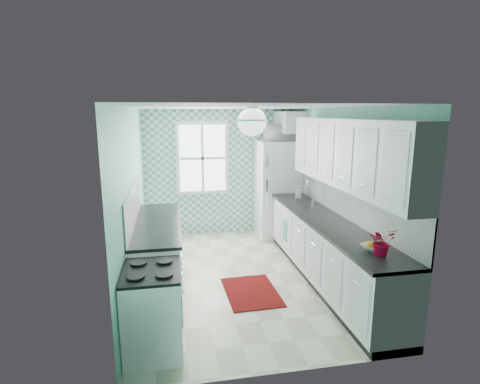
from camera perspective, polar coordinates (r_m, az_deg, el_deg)
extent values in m
cube|color=silver|center=(5.82, -0.04, -12.77)|extent=(3.00, 4.40, 0.02)
cube|color=white|center=(5.29, -0.04, 12.90)|extent=(3.00, 4.40, 0.02)
cube|color=#6DC8B1|center=(7.56, -3.09, 3.01)|extent=(3.00, 0.02, 2.50)
cube|color=#6DC8B1|center=(3.35, 6.93, -8.62)|extent=(3.00, 0.02, 2.50)
cube|color=#6DC8B1|center=(5.35, -16.14, -1.17)|extent=(0.02, 4.40, 2.50)
cube|color=#6DC8B1|center=(5.87, 14.61, 0.04)|extent=(0.02, 4.40, 2.50)
cube|color=#56A398|center=(7.54, -3.07, 2.98)|extent=(3.00, 0.01, 2.50)
cube|color=white|center=(7.44, -5.75, 5.15)|extent=(1.04, 0.05, 1.44)
cube|color=white|center=(7.42, -5.74, 5.13)|extent=(0.90, 0.02, 1.30)
cube|color=white|center=(5.52, 16.11, -1.37)|extent=(0.02, 3.60, 0.51)
cube|color=white|center=(5.29, -15.94, -1.93)|extent=(0.02, 2.15, 0.51)
cube|color=silver|center=(5.16, 16.02, 5.69)|extent=(0.33, 3.20, 0.90)
cube|color=silver|center=(7.38, 7.45, 10.51)|extent=(0.40, 0.74, 0.40)
cylinder|color=silver|center=(4.50, 1.86, 12.68)|extent=(0.14, 0.14, 0.04)
cylinder|color=silver|center=(4.50, 1.85, 11.79)|extent=(0.02, 0.02, 0.12)
sphere|color=white|center=(4.50, 1.84, 10.65)|extent=(0.34, 0.34, 0.34)
cube|color=white|center=(5.62, 13.01, -8.93)|extent=(0.60, 3.60, 0.90)
cube|color=black|center=(5.46, 13.10, -4.33)|extent=(0.63, 3.60, 0.04)
cube|color=white|center=(5.49, -12.47, -9.39)|extent=(0.60, 2.15, 0.90)
cube|color=black|center=(5.34, -12.53, -4.68)|extent=(0.63, 2.15, 0.04)
cube|color=silver|center=(7.45, 5.84, 0.47)|extent=(0.83, 0.78, 1.90)
cube|color=silver|center=(7.00, 6.82, 3.35)|extent=(0.81, 0.01, 0.02)
cube|color=silver|center=(6.86, 4.16, 5.14)|extent=(0.03, 0.03, 0.30)
cube|color=silver|center=(6.97, 4.08, -0.28)|extent=(0.03, 0.03, 0.54)
cube|color=silver|center=(4.12, -13.11, -17.11)|extent=(0.57, 0.72, 0.85)
cube|color=black|center=(3.93, -13.41, -11.66)|extent=(0.57, 0.72, 0.03)
cube|color=black|center=(4.09, -8.94, -16.33)|extent=(0.01, 0.47, 0.28)
cube|color=silver|center=(6.35, 9.71, -1.92)|extent=(0.45, 0.38, 0.12)
cylinder|color=silver|center=(6.36, 11.15, -0.09)|extent=(0.02, 0.02, 0.30)
torus|color=silver|center=(6.30, 10.68, 1.57)|extent=(0.16, 0.02, 0.16)
cube|color=maroon|center=(5.34, 1.73, -14.96)|extent=(0.73, 1.01, 0.02)
cube|color=teal|center=(6.39, 6.86, -5.84)|extent=(0.02, 0.22, 0.33)
imported|color=white|center=(4.41, 19.70, -7.97)|extent=(0.30, 0.30, 0.06)
imported|color=red|center=(4.26, 20.80, -7.07)|extent=(0.30, 0.27, 0.30)
imported|color=#87A6B4|center=(6.73, 8.91, -0.01)|extent=(0.12, 0.12, 0.21)
imported|color=white|center=(7.31, 6.03, 8.98)|extent=(0.56, 0.39, 0.31)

